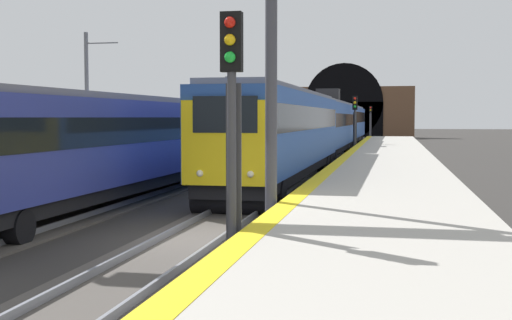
# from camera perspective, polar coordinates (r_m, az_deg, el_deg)

# --- Properties ---
(ground_plane) EXTENTS (320.00, 320.00, 0.00)m
(ground_plane) POSITION_cam_1_polar(r_m,az_deg,el_deg) (16.15, -5.25, -6.91)
(ground_plane) COLOR #302D2B
(platform_right) EXTENTS (112.00, 4.69, 0.98)m
(platform_right) POSITION_cam_1_polar(r_m,az_deg,el_deg) (15.40, 10.59, -5.63)
(platform_right) COLOR #ADA89E
(platform_right) RESTS_ON ground_plane
(platform_right_edge_strip) EXTENTS (112.00, 0.50, 0.01)m
(platform_right_edge_strip) POSITION_cam_1_polar(r_m,az_deg,el_deg) (15.50, 2.83, -3.67)
(platform_right_edge_strip) COLOR yellow
(platform_right_edge_strip) RESTS_ON platform_right
(track_main_line) EXTENTS (160.00, 2.65, 0.21)m
(track_main_line) POSITION_cam_1_polar(r_m,az_deg,el_deg) (16.14, -5.25, -6.76)
(track_main_line) COLOR #4C4742
(track_main_line) RESTS_ON ground_plane
(track_adjacent_line) EXTENTS (160.00, 2.70, 0.21)m
(track_adjacent_line) POSITION_cam_1_polar(r_m,az_deg,el_deg) (18.09, -19.95, -5.83)
(track_adjacent_line) COLOR #4C4742
(track_adjacent_line) RESTS_ON ground_plane
(train_main_approaching) EXTENTS (60.08, 2.91, 5.02)m
(train_main_approaching) POSITION_cam_1_polar(r_m,az_deg,el_deg) (48.85, 6.17, 2.96)
(train_main_approaching) COLOR #264C99
(train_main_approaching) RESTS_ON ground_plane
(train_adjacent_platform) EXTENTS (42.42, 3.39, 4.61)m
(train_adjacent_platform) POSITION_cam_1_polar(r_m,az_deg,el_deg) (33.32, -4.78, 2.22)
(train_adjacent_platform) COLOR navy
(train_adjacent_platform) RESTS_ON ground_plane
(railway_signal_near) EXTENTS (0.39, 0.38, 4.81)m
(railway_signal_near) POSITION_cam_1_polar(r_m,az_deg,el_deg) (11.85, -2.07, 3.53)
(railway_signal_near) COLOR #38383D
(railway_signal_near) RESTS_ON ground_plane
(railway_signal_mid) EXTENTS (0.39, 0.38, 4.57)m
(railway_signal_mid) POSITION_cam_1_polar(r_m,az_deg,el_deg) (51.04, 8.46, 3.45)
(railway_signal_mid) COLOR #38383D
(railway_signal_mid) RESTS_ON ground_plane
(railway_signal_far) EXTENTS (0.39, 0.38, 4.40)m
(railway_signal_far) POSITION_cam_1_polar(r_m,az_deg,el_deg) (87.49, 9.77, 3.39)
(railway_signal_far) COLOR #38383D
(railway_signal_far) RESTS_ON ground_plane
(overhead_signal_gantry) EXTENTS (0.70, 8.71, 7.75)m
(overhead_signal_gantry) POSITION_cam_1_polar(r_m,az_deg,el_deg) (17.10, -13.10, 13.13)
(overhead_signal_gantry) COLOR #3F3F47
(overhead_signal_gantry) RESTS_ON ground_plane
(tunnel_portal) EXTENTS (2.50, 20.21, 11.32)m
(tunnel_portal) POSITION_cam_1_polar(r_m,az_deg,el_deg) (99.62, 7.57, 4.10)
(tunnel_portal) COLOR brown
(tunnel_portal) RESTS_ON ground_plane
(catenary_mast_near) EXTENTS (0.22, 2.34, 7.09)m
(catenary_mast_near) POSITION_cam_1_polar(r_m,az_deg,el_deg) (67.59, -2.52, 4.26)
(catenary_mast_near) COLOR #595B60
(catenary_mast_near) RESTS_ON ground_plane
(catenary_mast_far) EXTENTS (0.22, 1.97, 7.61)m
(catenary_mast_far) POSITION_cam_1_polar(r_m,az_deg,el_deg) (37.92, -14.22, 4.98)
(catenary_mast_far) COLOR #595B60
(catenary_mast_far) RESTS_ON ground_plane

